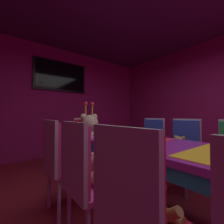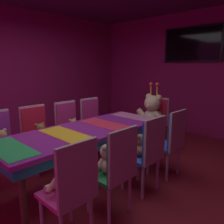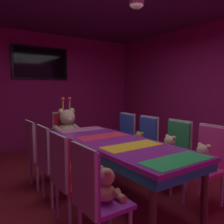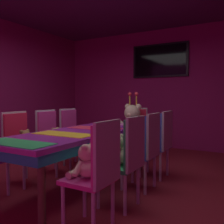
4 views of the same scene
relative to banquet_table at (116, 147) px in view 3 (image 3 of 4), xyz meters
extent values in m
plane|color=maroon|center=(0.00, 0.00, -0.65)|extent=(7.90, 7.90, 0.00)
cube|color=#8C1959|center=(0.00, 3.20, 0.75)|extent=(5.20, 0.12, 2.80)
cube|color=#8C1959|center=(2.60, 0.00, 0.75)|extent=(0.12, 6.40, 2.80)
cube|color=purple|center=(0.00, 0.00, 0.06)|extent=(0.90, 2.42, 0.05)
cube|color=teal|center=(0.00, 0.00, -0.01)|extent=(0.88, 2.38, 0.10)
cylinder|color=#4C3826|center=(0.38, 1.09, -0.31)|extent=(0.07, 0.07, 0.69)
cylinder|color=#4C3826|center=(0.38, -1.09, -0.31)|extent=(0.07, 0.07, 0.69)
cylinder|color=#4C3826|center=(-0.38, 1.09, -0.31)|extent=(0.07, 0.07, 0.69)
cylinder|color=#4C3826|center=(-0.38, -1.09, -0.31)|extent=(0.07, 0.07, 0.69)
cube|color=green|center=(0.00, -1.03, 0.09)|extent=(0.77, 0.32, 0.01)
cube|color=yellow|center=(0.00, -0.34, 0.09)|extent=(0.77, 0.32, 0.01)
cube|color=#E52D4C|center=(0.00, 0.34, 0.09)|extent=(0.77, 0.32, 0.01)
cube|color=pink|center=(0.00, 1.03, 0.09)|extent=(0.77, 0.32, 0.01)
cube|color=purple|center=(-0.73, -0.85, -0.21)|extent=(0.40, 0.40, 0.04)
cube|color=purple|center=(-0.91, -0.85, 0.06)|extent=(0.05, 0.38, 0.50)
cube|color=#B2B2B7|center=(-0.93, -0.85, 0.06)|extent=(0.03, 0.41, 0.55)
cylinder|color=#B2B2B7|center=(-0.57, -0.69, -0.44)|extent=(0.04, 0.04, 0.42)
ellipsoid|color=tan|center=(-0.73, -0.85, -0.11)|extent=(0.19, 0.19, 0.15)
sphere|color=tan|center=(-0.71, -0.85, 0.03)|extent=(0.15, 0.15, 0.15)
sphere|color=tan|center=(-0.66, -0.85, 0.01)|extent=(0.06, 0.06, 0.06)
sphere|color=tan|center=(-0.73, -0.80, 0.08)|extent=(0.06, 0.06, 0.06)
sphere|color=tan|center=(-0.73, -0.91, 0.08)|extent=(0.06, 0.06, 0.06)
cylinder|color=tan|center=(-0.69, -0.76, -0.10)|extent=(0.05, 0.13, 0.13)
cylinder|color=tan|center=(-0.69, -0.95, -0.10)|extent=(0.05, 0.13, 0.13)
cylinder|color=tan|center=(-0.61, -0.80, -0.16)|extent=(0.06, 0.14, 0.06)
cylinder|color=tan|center=(-0.61, -0.90, -0.16)|extent=(0.06, 0.14, 0.06)
cube|color=red|center=(-0.73, -0.30, -0.21)|extent=(0.40, 0.40, 0.04)
cube|color=red|center=(-0.91, -0.30, 0.06)|extent=(0.05, 0.38, 0.50)
cube|color=#B2B2B7|center=(-0.93, -0.30, 0.06)|extent=(0.03, 0.41, 0.55)
cylinder|color=#B2B2B7|center=(-0.57, -0.14, -0.44)|extent=(0.04, 0.04, 0.42)
cylinder|color=#B2B2B7|center=(-0.57, -0.46, -0.44)|extent=(0.04, 0.04, 0.42)
cylinder|color=#B2B2B7|center=(-0.89, -0.14, -0.44)|extent=(0.04, 0.04, 0.42)
cylinder|color=#B2B2B7|center=(-0.89, -0.46, -0.44)|extent=(0.04, 0.04, 0.42)
ellipsoid|color=olive|center=(-0.73, -0.30, -0.12)|extent=(0.18, 0.18, 0.14)
sphere|color=olive|center=(-0.71, -0.30, 0.01)|extent=(0.14, 0.14, 0.14)
sphere|color=#AE7747|center=(-0.66, -0.30, 0.00)|extent=(0.05, 0.05, 0.05)
sphere|color=olive|center=(-0.73, -0.24, 0.07)|extent=(0.05, 0.05, 0.05)
sphere|color=olive|center=(-0.73, -0.35, 0.07)|extent=(0.05, 0.05, 0.05)
cylinder|color=olive|center=(-0.69, -0.21, -0.10)|extent=(0.05, 0.13, 0.12)
cylinder|color=olive|center=(-0.69, -0.39, -0.10)|extent=(0.05, 0.13, 0.12)
cylinder|color=olive|center=(-0.61, -0.25, -0.16)|extent=(0.06, 0.13, 0.06)
cylinder|color=olive|center=(-0.61, -0.34, -0.16)|extent=(0.06, 0.13, 0.06)
cube|color=#CC338C|center=(-0.70, 0.28, -0.21)|extent=(0.40, 0.40, 0.04)
cube|color=#CC338C|center=(-0.88, 0.28, 0.06)|extent=(0.05, 0.38, 0.50)
cube|color=#B2B2B7|center=(-0.90, 0.28, 0.06)|extent=(0.03, 0.41, 0.55)
cylinder|color=#B2B2B7|center=(-0.54, 0.44, -0.44)|extent=(0.04, 0.04, 0.42)
cylinder|color=#B2B2B7|center=(-0.54, 0.12, -0.44)|extent=(0.04, 0.04, 0.42)
cylinder|color=#B2B2B7|center=(-0.86, 0.44, -0.44)|extent=(0.04, 0.04, 0.42)
cylinder|color=#B2B2B7|center=(-0.86, 0.12, -0.44)|extent=(0.04, 0.04, 0.42)
ellipsoid|color=tan|center=(-0.70, 0.28, -0.12)|extent=(0.16, 0.16, 0.13)
sphere|color=tan|center=(-0.68, 0.28, -0.01)|extent=(0.13, 0.13, 0.13)
sphere|color=tan|center=(-0.64, 0.28, -0.02)|extent=(0.05, 0.05, 0.05)
sphere|color=tan|center=(-0.70, 0.33, 0.04)|extent=(0.05, 0.05, 0.05)
sphere|color=tan|center=(-0.70, 0.23, 0.04)|extent=(0.05, 0.05, 0.05)
cylinder|color=tan|center=(-0.66, 0.36, -0.11)|extent=(0.04, 0.11, 0.11)
cylinder|color=tan|center=(-0.66, 0.20, -0.11)|extent=(0.04, 0.11, 0.11)
cylinder|color=tan|center=(-0.59, 0.32, -0.17)|extent=(0.05, 0.12, 0.05)
cylinder|color=tan|center=(-0.59, 0.24, -0.17)|extent=(0.05, 0.12, 0.05)
cube|color=#CC338C|center=(-0.70, 0.83, -0.21)|extent=(0.40, 0.40, 0.04)
cube|color=#CC338C|center=(-0.88, 0.83, 0.06)|extent=(0.05, 0.38, 0.50)
cube|color=#B2B2B7|center=(-0.91, 0.83, 0.06)|extent=(0.03, 0.41, 0.55)
cylinder|color=#B2B2B7|center=(-0.54, 0.99, -0.44)|extent=(0.04, 0.04, 0.42)
cylinder|color=#B2B2B7|center=(-0.54, 0.67, -0.44)|extent=(0.04, 0.04, 0.42)
cylinder|color=#B2B2B7|center=(-0.86, 0.99, -0.44)|extent=(0.04, 0.04, 0.42)
cylinder|color=#B2B2B7|center=(-0.86, 0.67, -0.44)|extent=(0.04, 0.04, 0.42)
cube|color=#CC338C|center=(0.71, -0.85, -0.21)|extent=(0.40, 0.40, 0.04)
cube|color=#CC338C|center=(0.89, -0.85, 0.06)|extent=(0.05, 0.38, 0.50)
cube|color=#B2B2B7|center=(0.92, -0.85, 0.06)|extent=(0.03, 0.41, 0.55)
cylinder|color=#B2B2B7|center=(0.87, -0.69, -0.44)|extent=(0.04, 0.04, 0.42)
cylinder|color=#B2B2B7|center=(0.87, -1.01, -0.44)|extent=(0.04, 0.04, 0.42)
cylinder|color=#B2B2B7|center=(0.55, -0.69, -0.44)|extent=(0.04, 0.04, 0.42)
cylinder|color=#B2B2B7|center=(0.55, -1.01, -0.44)|extent=(0.04, 0.04, 0.42)
ellipsoid|color=beige|center=(0.71, -0.85, -0.11)|extent=(0.19, 0.19, 0.16)
sphere|color=beige|center=(0.70, -0.85, 0.03)|extent=(0.16, 0.16, 0.16)
sphere|color=#FDDCAD|center=(0.64, -0.85, 0.02)|extent=(0.06, 0.06, 0.06)
sphere|color=beige|center=(0.71, -0.91, 0.09)|extent=(0.06, 0.06, 0.06)
sphere|color=beige|center=(0.71, -0.79, 0.09)|extent=(0.06, 0.06, 0.06)
cylinder|color=beige|center=(0.67, -0.94, -0.09)|extent=(0.05, 0.14, 0.13)
cylinder|color=beige|center=(0.67, -0.75, -0.09)|extent=(0.05, 0.14, 0.13)
cylinder|color=beige|center=(0.59, -0.90, -0.16)|extent=(0.07, 0.15, 0.07)
cylinder|color=beige|center=(0.59, -0.80, -0.16)|extent=(0.07, 0.15, 0.07)
cube|color=#268C4C|center=(0.73, -0.31, -0.21)|extent=(0.40, 0.40, 0.04)
cube|color=#268C4C|center=(0.91, -0.31, 0.06)|extent=(0.05, 0.38, 0.50)
cube|color=#B2B2B7|center=(0.93, -0.31, 0.06)|extent=(0.03, 0.41, 0.55)
cylinder|color=#B2B2B7|center=(0.89, -0.15, -0.44)|extent=(0.04, 0.04, 0.42)
cylinder|color=#B2B2B7|center=(0.89, -0.47, -0.44)|extent=(0.04, 0.04, 0.42)
cylinder|color=#B2B2B7|center=(0.57, -0.15, -0.44)|extent=(0.04, 0.04, 0.42)
cylinder|color=#B2B2B7|center=(0.57, -0.47, -0.44)|extent=(0.04, 0.04, 0.42)
ellipsoid|color=beige|center=(0.73, -0.31, -0.10)|extent=(0.20, 0.20, 0.16)
sphere|color=beige|center=(0.71, -0.31, 0.04)|extent=(0.16, 0.16, 0.16)
sphere|color=#FDDCAD|center=(0.66, -0.31, 0.03)|extent=(0.06, 0.06, 0.06)
sphere|color=beige|center=(0.73, -0.37, 0.10)|extent=(0.06, 0.06, 0.06)
sphere|color=beige|center=(0.73, -0.24, 0.10)|extent=(0.06, 0.06, 0.06)
cylinder|color=beige|center=(0.69, -0.41, -0.09)|extent=(0.06, 0.14, 0.13)
cylinder|color=beige|center=(0.69, -0.20, -0.09)|extent=(0.06, 0.14, 0.13)
cylinder|color=beige|center=(0.60, -0.36, -0.16)|extent=(0.07, 0.15, 0.07)
cylinder|color=beige|center=(0.60, -0.25, -0.16)|extent=(0.07, 0.15, 0.07)
cube|color=#2D47B2|center=(0.70, 0.30, -0.21)|extent=(0.40, 0.40, 0.04)
cube|color=#2D47B2|center=(0.88, 0.30, 0.06)|extent=(0.05, 0.38, 0.50)
cube|color=#B2B2B7|center=(0.90, 0.30, 0.06)|extent=(0.03, 0.41, 0.55)
cylinder|color=#B2B2B7|center=(0.86, 0.46, -0.44)|extent=(0.04, 0.04, 0.42)
cylinder|color=#B2B2B7|center=(0.86, 0.14, -0.44)|extent=(0.04, 0.04, 0.42)
cylinder|color=#B2B2B7|center=(0.54, 0.46, -0.44)|extent=(0.04, 0.04, 0.42)
cylinder|color=#B2B2B7|center=(0.54, 0.14, -0.44)|extent=(0.04, 0.04, 0.42)
ellipsoid|color=#9E7247|center=(0.70, 0.30, -0.12)|extent=(0.18, 0.18, 0.14)
sphere|color=#9E7247|center=(0.68, 0.30, 0.01)|extent=(0.14, 0.14, 0.14)
sphere|color=tan|center=(0.63, 0.30, 0.00)|extent=(0.05, 0.05, 0.05)
sphere|color=#9E7247|center=(0.70, 0.25, 0.07)|extent=(0.05, 0.05, 0.05)
sphere|color=#9E7247|center=(0.70, 0.36, 0.07)|extent=(0.05, 0.05, 0.05)
cylinder|color=#9E7247|center=(0.66, 0.21, -0.10)|extent=(0.05, 0.13, 0.12)
cylinder|color=#9E7247|center=(0.66, 0.39, -0.10)|extent=(0.05, 0.13, 0.12)
cylinder|color=#9E7247|center=(0.58, 0.26, -0.16)|extent=(0.06, 0.13, 0.06)
cylinder|color=#9E7247|center=(0.58, 0.35, -0.16)|extent=(0.06, 0.13, 0.06)
cube|color=#2D47B2|center=(0.69, 0.88, -0.21)|extent=(0.40, 0.40, 0.04)
cube|color=#2D47B2|center=(0.87, 0.88, 0.06)|extent=(0.05, 0.38, 0.50)
cube|color=#B2B2B7|center=(0.90, 0.88, 0.06)|extent=(0.03, 0.41, 0.55)
cylinder|color=#B2B2B7|center=(0.85, 1.04, -0.44)|extent=(0.04, 0.04, 0.42)
cylinder|color=#B2B2B7|center=(0.85, 0.72, -0.44)|extent=(0.04, 0.04, 0.42)
cylinder|color=#B2B2B7|center=(0.53, 1.04, -0.44)|extent=(0.04, 0.04, 0.42)
cylinder|color=#B2B2B7|center=(0.53, 0.72, -0.44)|extent=(0.04, 0.04, 0.42)
cube|color=red|center=(0.00, 1.63, -0.21)|extent=(0.40, 0.40, 0.04)
cube|color=red|center=(0.00, 1.81, 0.06)|extent=(0.38, 0.05, 0.50)
cube|color=#B2B2B7|center=(0.00, 1.83, 0.06)|extent=(0.41, 0.03, 0.55)
cylinder|color=#B2B2B7|center=(0.16, 1.79, -0.44)|extent=(0.04, 0.04, 0.42)
cylinder|color=#B2B2B7|center=(0.16, 1.47, -0.44)|extent=(0.04, 0.04, 0.42)
cylinder|color=#B2B2B7|center=(-0.16, 1.79, -0.44)|extent=(0.04, 0.04, 0.42)
cylinder|color=#B2B2B7|center=(-0.16, 1.47, -0.44)|extent=(0.04, 0.04, 0.42)
ellipsoid|color=beige|center=(0.00, 1.63, -0.03)|extent=(0.37, 0.37, 0.30)
sphere|color=beige|center=(0.00, 1.60, 0.24)|extent=(0.30, 0.30, 0.30)
sphere|color=#FDDCAD|center=(0.00, 1.50, 0.22)|extent=(0.11, 0.11, 0.11)
sphere|color=beige|center=(0.11, 1.63, 0.35)|extent=(0.11, 0.11, 0.11)
sphere|color=beige|center=(-0.11, 1.63, 0.35)|extent=(0.11, 0.11, 0.11)
cylinder|color=beige|center=(0.19, 1.56, 0.00)|extent=(0.27, 0.10, 0.25)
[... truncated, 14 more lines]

